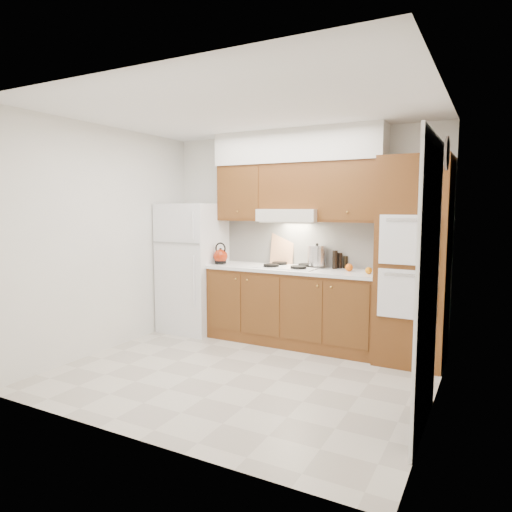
{
  "coord_description": "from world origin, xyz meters",
  "views": [
    {
      "loc": [
        2.21,
        -3.87,
        1.68
      ],
      "look_at": [
        -0.07,
        0.45,
        1.15
      ],
      "focal_mm": 32.0,
      "sensor_mm": 36.0,
      "label": 1
    }
  ],
  "objects_px": {
    "oven_cabinet": "(413,261)",
    "stock_pot": "(317,256)",
    "fridge": "(193,267)",
    "kettle": "(221,256)"
  },
  "relations": [
    {
      "from": "stock_pot",
      "to": "kettle",
      "type": "bearing_deg",
      "value": -168.2
    },
    {
      "from": "oven_cabinet",
      "to": "stock_pot",
      "type": "height_order",
      "value": "oven_cabinet"
    },
    {
      "from": "oven_cabinet",
      "to": "stock_pot",
      "type": "xyz_separation_m",
      "value": [
        -1.15,
        0.16,
        -0.01
      ]
    },
    {
      "from": "kettle",
      "to": "stock_pot",
      "type": "distance_m",
      "value": 1.25
    },
    {
      "from": "fridge",
      "to": "stock_pot",
      "type": "distance_m",
      "value": 1.72
    },
    {
      "from": "stock_pot",
      "to": "fridge",
      "type": "bearing_deg",
      "value": -173.31
    },
    {
      "from": "oven_cabinet",
      "to": "kettle",
      "type": "distance_m",
      "value": 2.37
    },
    {
      "from": "oven_cabinet",
      "to": "fridge",
      "type": "bearing_deg",
      "value": -179.3
    },
    {
      "from": "fridge",
      "to": "stock_pot",
      "type": "xyz_separation_m",
      "value": [
        1.7,
        0.2,
        0.23
      ]
    },
    {
      "from": "fridge",
      "to": "oven_cabinet",
      "type": "xyz_separation_m",
      "value": [
        2.85,
        0.03,
        0.24
      ]
    }
  ]
}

